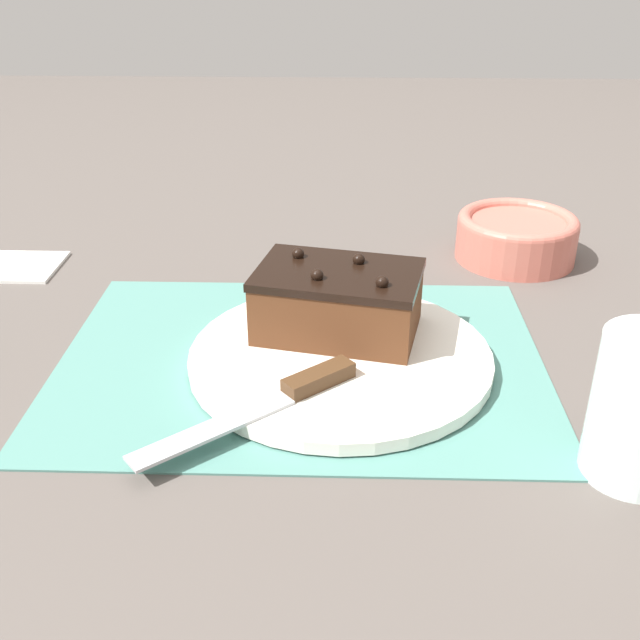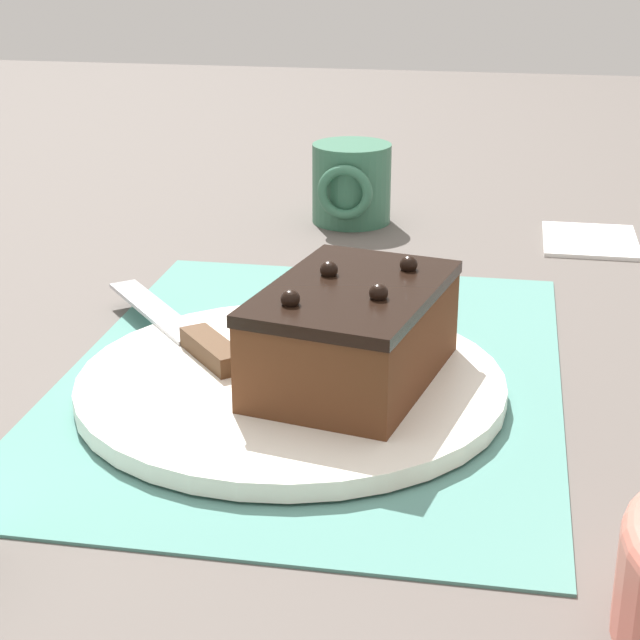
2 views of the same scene
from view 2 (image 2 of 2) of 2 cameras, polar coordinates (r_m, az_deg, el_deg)
The scene contains 7 objects.
ground_plane at distance 0.75m, azimuth -0.38°, elevation -3.03°, with size 3.00×3.00×0.00m, color #544C47.
placemat_woven at distance 0.75m, azimuth -0.38°, elevation -2.88°, with size 0.46×0.34×0.00m, color slate.
cake_plate at distance 0.71m, azimuth -1.56°, elevation -3.46°, with size 0.28×0.28×0.01m.
chocolate_cake at distance 0.69m, azimuth 1.74°, elevation -0.69°, with size 0.17×0.13×0.07m.
serving_knife at distance 0.77m, azimuth -6.85°, elevation -0.83°, with size 0.18×0.15×0.01m.
coffee_mug at distance 1.10m, azimuth 1.68°, elevation 7.28°, with size 0.09×0.08×0.08m.
folded_napkin at distance 1.08m, azimuth 14.22°, elevation 4.23°, with size 0.11×0.09×0.01m, color white.
Camera 2 is at (0.67, 0.13, 0.31)m, focal length 60.00 mm.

